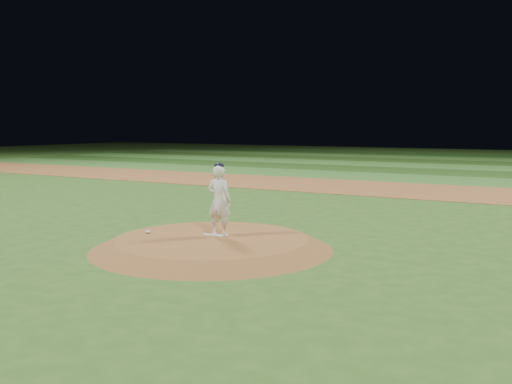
% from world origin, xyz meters
% --- Properties ---
extents(ground, '(120.00, 120.00, 0.00)m').
position_xyz_m(ground, '(0.00, 0.00, 0.00)').
color(ground, '#2F5A1D').
rests_on(ground, ground).
extents(infield_dirt_band, '(70.00, 6.00, 0.02)m').
position_xyz_m(infield_dirt_band, '(0.00, 14.00, 0.01)').
color(infield_dirt_band, brown).
rests_on(infield_dirt_band, ground).
extents(outfield_stripe_0, '(70.00, 5.00, 0.02)m').
position_xyz_m(outfield_stripe_0, '(0.00, 19.50, 0.01)').
color(outfield_stripe_0, '#346C27').
rests_on(outfield_stripe_0, ground).
extents(outfield_stripe_1, '(70.00, 5.00, 0.02)m').
position_xyz_m(outfield_stripe_1, '(0.00, 24.50, 0.01)').
color(outfield_stripe_1, '#214817').
rests_on(outfield_stripe_1, ground).
extents(outfield_stripe_2, '(70.00, 5.00, 0.02)m').
position_xyz_m(outfield_stripe_2, '(0.00, 29.50, 0.01)').
color(outfield_stripe_2, '#39782B').
rests_on(outfield_stripe_2, ground).
extents(outfield_stripe_3, '(70.00, 5.00, 0.02)m').
position_xyz_m(outfield_stripe_3, '(0.00, 34.50, 0.01)').
color(outfield_stripe_3, '#254B18').
rests_on(outfield_stripe_3, ground).
extents(outfield_stripe_4, '(70.00, 5.00, 0.02)m').
position_xyz_m(outfield_stripe_4, '(0.00, 39.50, 0.01)').
color(outfield_stripe_4, '#3C7129').
rests_on(outfield_stripe_4, ground).
extents(outfield_stripe_5, '(70.00, 5.00, 0.02)m').
position_xyz_m(outfield_stripe_5, '(0.00, 44.50, 0.01)').
color(outfield_stripe_5, '#224E19').
rests_on(outfield_stripe_5, ground).
extents(pitchers_mound, '(5.50, 5.50, 0.25)m').
position_xyz_m(pitchers_mound, '(0.00, 0.00, 0.12)').
color(pitchers_mound, brown).
rests_on(pitchers_mound, ground).
extents(pitching_rubber, '(0.54, 0.21, 0.03)m').
position_xyz_m(pitching_rubber, '(-0.09, 0.22, 0.26)').
color(pitching_rubber, silver).
rests_on(pitching_rubber, pitchers_mound).
extents(rosin_bag, '(0.13, 0.13, 0.07)m').
position_xyz_m(rosin_bag, '(-1.63, -0.31, 0.29)').
color(rosin_bag, white).
rests_on(rosin_bag, pitchers_mound).
extents(pitcher_on_mound, '(0.63, 0.44, 1.70)m').
position_xyz_m(pitcher_on_mound, '(0.03, 0.27, 1.09)').
color(pitcher_on_mound, white).
rests_on(pitcher_on_mound, pitchers_mound).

